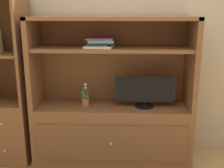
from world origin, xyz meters
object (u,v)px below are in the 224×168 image
potted_plant (85,100)px  bookshelf_tall (10,108)px  tv_monitor (145,91)px  media_console (112,118)px  magazine_stack (101,42)px

potted_plant → bookshelf_tall: (-0.85, 0.02, -0.12)m
potted_plant → bookshelf_tall: bookshelf_tall is taller
tv_monitor → bookshelf_tall: bookshelf_tall is taller
tv_monitor → bookshelf_tall: 1.50m
potted_plant → bookshelf_tall: 0.86m
media_console → tv_monitor: 0.48m
tv_monitor → magazine_stack: size_ratio=1.75×
potted_plant → magazine_stack: size_ratio=0.68×
magazine_stack → bookshelf_tall: bearing=179.4°
tv_monitor → media_console: bearing=172.1°
media_console → potted_plant: (-0.29, -0.02, 0.21)m
magazine_stack → bookshelf_tall: 1.26m
bookshelf_tall → potted_plant: bearing=-1.4°
tv_monitor → potted_plant: 0.65m
tv_monitor → potted_plant: (-0.64, 0.03, -0.11)m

